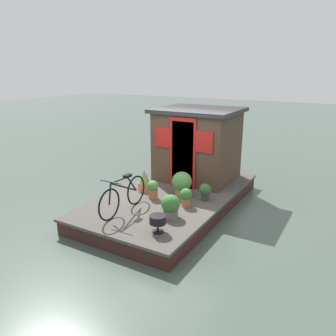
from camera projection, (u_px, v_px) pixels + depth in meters
ground_plane at (172, 207)px, 8.30m from camera, size 60.00×60.00×0.00m
houseboat_deck at (172, 200)px, 8.25m from camera, size 5.00×2.72×0.37m
houseboat_cabin at (197, 144)px, 9.06m from camera, size 1.89×2.15×1.94m
bicycle at (123, 195)px, 7.04m from camera, size 1.62×0.50×0.80m
potted_plant_sage at (171, 206)px, 6.82m from camera, size 0.39×0.39×0.48m
potted_plant_basil at (144, 181)px, 8.32m from camera, size 0.31×0.31×0.55m
potted_plant_rosemary at (182, 183)px, 7.96m from camera, size 0.48×0.48×0.59m
potted_plant_thyme at (205, 191)px, 7.71m from camera, size 0.27×0.27×0.40m
potted_plant_fern at (153, 189)px, 7.82m from camera, size 0.26×0.26×0.43m
potted_plant_lavender at (186, 196)px, 7.37m from camera, size 0.27×0.27×0.41m
charcoal_grill at (158, 220)px, 6.18m from camera, size 0.31×0.31×0.33m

